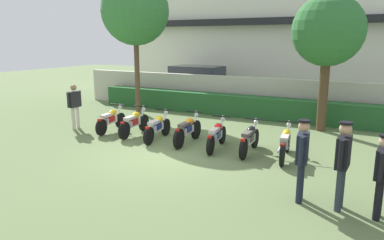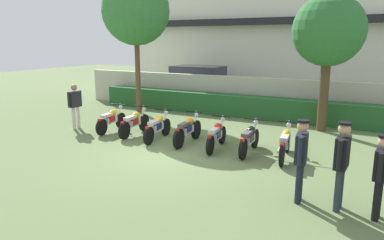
{
  "view_description": "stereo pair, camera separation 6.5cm",
  "coord_description": "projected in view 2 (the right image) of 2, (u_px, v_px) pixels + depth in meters",
  "views": [
    {
      "loc": [
        5.31,
        -8.52,
        3.23
      ],
      "look_at": [
        0.0,
        1.6,
        0.71
      ],
      "focal_mm": 33.8,
      "sensor_mm": 36.0,
      "label": 1
    },
    {
      "loc": [
        5.37,
        -8.48,
        3.23
      ],
      "look_at": [
        0.0,
        1.6,
        0.71
      ],
      "focal_mm": 33.8,
      "sensor_mm": 36.0,
      "label": 2
    }
  ],
  "objects": [
    {
      "name": "ground",
      "position": [
        166.0,
        154.0,
        10.47
      ],
      "size": [
        60.0,
        60.0,
        0.0
      ],
      "primitive_type": "plane",
      "color": "#607547"
    },
    {
      "name": "building",
      "position": [
        290.0,
        27.0,
        21.9
      ],
      "size": [
        18.53,
        6.5,
        8.02
      ],
      "color": "silver",
      "rests_on": "ground"
    },
    {
      "name": "compound_wall",
      "position": [
        247.0,
        96.0,
        16.16
      ],
      "size": [
        17.61,
        0.3,
        1.65
      ],
      "primitive_type": "cube",
      "color": "#BCB7A8",
      "rests_on": "ground"
    },
    {
      "name": "hedge_row",
      "position": [
        241.0,
        106.0,
        15.63
      ],
      "size": [
        14.09,
        0.7,
        0.92
      ],
      "primitive_type": "cube",
      "color": "#235628",
      "rests_on": "ground"
    },
    {
      "name": "parked_car",
      "position": [
        200.0,
        84.0,
        19.64
      ],
      "size": [
        4.52,
        2.1,
        1.89
      ],
      "rotation": [
        0.0,
        0.0,
        -0.01
      ],
      "color": "#9EA3A8",
      "rests_on": "ground"
    },
    {
      "name": "tree_near_inspector",
      "position": [
        136.0,
        11.0,
        15.74
      ],
      "size": [
        2.96,
        2.96,
        5.97
      ],
      "color": "brown",
      "rests_on": "ground"
    },
    {
      "name": "tree_far_side",
      "position": [
        329.0,
        32.0,
        12.51
      ],
      "size": [
        2.49,
        2.49,
        4.82
      ],
      "color": "#4C3823",
      "rests_on": "ground"
    },
    {
      "name": "motorcycle_in_row_0",
      "position": [
        111.0,
        120.0,
        13.04
      ],
      "size": [
        0.6,
        1.79,
        0.95
      ],
      "rotation": [
        0.0,
        0.0,
        1.68
      ],
      "color": "black",
      "rests_on": "ground"
    },
    {
      "name": "motorcycle_in_row_1",
      "position": [
        134.0,
        122.0,
        12.56
      ],
      "size": [
        0.6,
        1.9,
        0.96
      ],
      "rotation": [
        0.0,
        0.0,
        1.66
      ],
      "color": "black",
      "rests_on": "ground"
    },
    {
      "name": "motorcycle_in_row_2",
      "position": [
        157.0,
        127.0,
        11.92
      ],
      "size": [
        0.6,
        1.88,
        0.95
      ],
      "rotation": [
        0.0,
        0.0,
        1.7
      ],
      "color": "black",
      "rests_on": "ground"
    },
    {
      "name": "motorcycle_in_row_3",
      "position": [
        188.0,
        130.0,
        11.51
      ],
      "size": [
        0.6,
        1.91,
        0.97
      ],
      "rotation": [
        0.0,
        0.0,
        1.62
      ],
      "color": "black",
      "rests_on": "ground"
    },
    {
      "name": "motorcycle_in_row_4",
      "position": [
        216.0,
        135.0,
        10.92
      ],
      "size": [
        0.6,
        1.82,
        0.94
      ],
      "rotation": [
        0.0,
        0.0,
        1.7
      ],
      "color": "black",
      "rests_on": "ground"
    },
    {
      "name": "motorcycle_in_row_5",
      "position": [
        249.0,
        139.0,
        10.5
      ],
      "size": [
        0.6,
        1.82,
        0.95
      ],
      "rotation": [
        0.0,
        0.0,
        1.62
      ],
      "color": "black",
      "rests_on": "ground"
    },
    {
      "name": "motorcycle_in_row_6",
      "position": [
        285.0,
        143.0,
        10.02
      ],
      "size": [
        0.6,
        1.95,
        0.97
      ],
      "rotation": [
        0.0,
        0.0,
        1.7
      ],
      "color": "black",
      "rests_on": "ground"
    },
    {
      "name": "inspector_person",
      "position": [
        75.0,
        103.0,
        13.36
      ],
      "size": [
        0.22,
        0.67,
        1.66
      ],
      "color": "beige",
      "rests_on": "ground"
    },
    {
      "name": "officer_0",
      "position": [
        301.0,
        154.0,
        7.22
      ],
      "size": [
        0.27,
        0.68,
        1.71
      ],
      "rotation": [
        0.0,
        0.0,
        3.25
      ],
      "color": "black",
      "rests_on": "ground"
    },
    {
      "name": "officer_1",
      "position": [
        342.0,
        158.0,
        6.86
      ],
      "size": [
        0.25,
        0.69,
        1.75
      ],
      "rotation": [
        0.0,
        0.0,
        3.09
      ],
      "color": "#28333D",
      "rests_on": "ground"
    },
    {
      "name": "officer_2",
      "position": [
        381.0,
        171.0,
        6.51
      ],
      "size": [
        0.26,
        0.64,
        1.6
      ],
      "rotation": [
        0.0,
        0.0,
        3.05
      ],
      "color": "black",
      "rests_on": "ground"
    }
  ]
}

